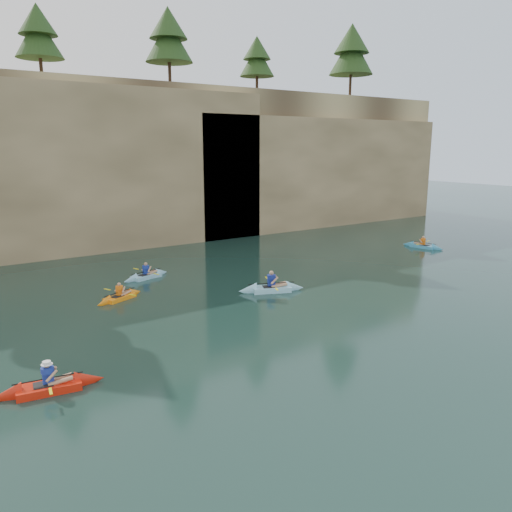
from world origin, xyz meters
TOP-DOWN VIEW (x-y plane):
  - ground at (0.00, 0.00)m, footprint 160.00×160.00m
  - cliff at (0.00, 30.00)m, footprint 70.00×16.00m
  - cliff_slab_center at (2.00, 22.60)m, footprint 24.00×2.40m
  - cliff_slab_east at (22.00, 22.60)m, footprint 26.00×2.40m
  - sea_cave_center at (-4.00, 21.95)m, footprint 3.50×1.00m
  - sea_cave_east at (10.00, 21.95)m, footprint 5.00×1.00m
  - cliff_pines at (0.00, 25.00)m, footprint 56.00×6.00m
  - main_kayaker at (-6.00, 3.15)m, footprint 3.25×2.17m
  - kayaker_orange at (-1.22, 10.83)m, footprint 2.75×1.93m
  - kayaker_ltblue_near at (5.52, 7.91)m, footprint 3.40×2.43m
  - kayaker_ltblue_mid at (1.29, 13.84)m, footprint 3.00×2.16m
  - kayaker_blue_east at (20.85, 10.75)m, footprint 2.09×3.07m

SIDE VIEW (x-z plane):
  - ground at x=0.00m, z-range 0.00..0.00m
  - kayaker_orange at x=-1.22m, z-range -0.39..0.65m
  - kayaker_blue_east at x=20.85m, z-range -0.40..0.66m
  - kayaker_ltblue_mid at x=1.29m, z-range -0.42..0.69m
  - main_kayaker at x=-6.00m, z-range -0.43..0.75m
  - kayaker_ltblue_near at x=5.52m, z-range -0.50..0.83m
  - sea_cave_center at x=-4.00m, z-range 0.00..3.20m
  - sea_cave_east at x=10.00m, z-range 0.00..4.50m
  - cliff_slab_east at x=22.00m, z-range 0.00..9.84m
  - cliff_slab_center at x=2.00m, z-range 0.00..11.40m
  - cliff at x=0.00m, z-range 0.00..12.00m
  - cliff_pines at x=0.00m, z-range 12.00..19.83m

